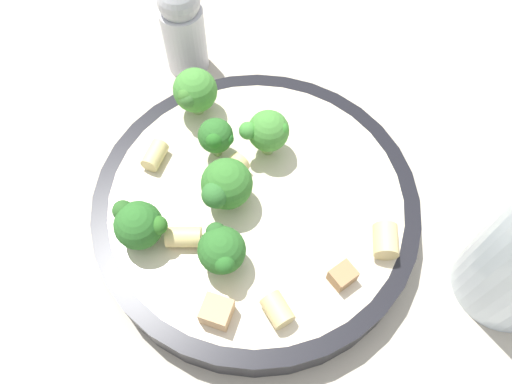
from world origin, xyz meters
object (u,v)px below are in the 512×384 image
(rigatoni_2, at_px, (155,155))
(broccoli_floret_5, at_px, (216,137))
(broccoli_floret_2, at_px, (225,186))
(pepper_shaker, at_px, (183,27))
(broccoli_floret_3, at_px, (195,91))
(rigatoni_3, at_px, (184,237))
(chicken_chunk_1, at_px, (343,276))
(chicken_chunk_0, at_px, (217,312))
(rigatoni_1, at_px, (277,310))
(broccoli_floret_0, at_px, (222,250))
(rigatoni_4, at_px, (386,241))
(broccoli_floret_1, at_px, (139,224))
(pasta_bowl, at_px, (256,206))
(rigatoni_0, at_px, (233,169))
(broccoli_floret_4, at_px, (262,130))

(rigatoni_2, bearing_deg, broccoli_floret_5, -70.93)
(broccoli_floret_2, distance_m, pepper_shaker, 0.18)
(broccoli_floret_2, xyz_separation_m, broccoli_floret_5, (0.04, 0.02, -0.00))
(rigatoni_2, distance_m, pepper_shaker, 0.13)
(broccoli_floret_3, xyz_separation_m, pepper_shaker, (0.08, 0.03, -0.01))
(pepper_shaker, bearing_deg, rigatoni_2, -173.95)
(rigatoni_3, distance_m, chicken_chunk_1, 0.11)
(chicken_chunk_0, bearing_deg, rigatoni_1, -76.17)
(broccoli_floret_0, distance_m, chicken_chunk_1, 0.09)
(rigatoni_1, relative_size, chicken_chunk_0, 1.08)
(rigatoni_3, bearing_deg, rigatoni_4, -79.48)
(broccoli_floret_1, distance_m, chicken_chunk_0, 0.08)
(pasta_bowl, relative_size, rigatoni_3, 9.97)
(pasta_bowl, relative_size, broccoli_floret_1, 6.08)
(chicken_chunk_1, relative_size, pepper_shaker, 0.18)
(broccoli_floret_2, distance_m, rigatoni_1, 0.09)
(broccoli_floret_1, height_order, chicken_chunk_1, broccoli_floret_1)
(broccoli_floret_2, bearing_deg, rigatoni_1, -144.99)
(pasta_bowl, xyz_separation_m, chicken_chunk_1, (-0.05, -0.07, 0.02))
(chicken_chunk_0, bearing_deg, pepper_shaker, 20.77)
(rigatoni_1, xyz_separation_m, rigatoni_4, (0.06, -0.07, 0.00))
(rigatoni_0, height_order, pepper_shaker, pepper_shaker)
(pasta_bowl, relative_size, rigatoni_2, 11.15)
(pasta_bowl, xyz_separation_m, broccoli_floret_3, (0.07, 0.07, 0.04))
(broccoli_floret_3, height_order, rigatoni_1, broccoli_floret_3)
(chicken_chunk_1, bearing_deg, pasta_bowl, 54.83)
(broccoli_floret_1, distance_m, rigatoni_1, 0.11)
(broccoli_floret_3, bearing_deg, broccoli_floret_0, -157.16)
(broccoli_floret_5, relative_size, rigatoni_0, 1.83)
(broccoli_floret_2, distance_m, rigatoni_4, 0.12)
(rigatoni_0, bearing_deg, pasta_bowl, -128.48)
(broccoli_floret_1, relative_size, rigatoni_3, 1.64)
(rigatoni_1, bearing_deg, chicken_chunk_1, -50.05)
(broccoli_floret_0, xyz_separation_m, rigatoni_4, (0.04, -0.11, -0.01))
(broccoli_floret_5, distance_m, chicken_chunk_1, 0.14)
(broccoli_floret_1, distance_m, rigatoni_2, 0.07)
(rigatoni_1, xyz_separation_m, chicken_chunk_0, (-0.01, 0.04, 0.00))
(broccoli_floret_1, height_order, rigatoni_0, broccoli_floret_1)
(broccoli_floret_0, relative_size, pepper_shaker, 0.40)
(broccoli_floret_1, distance_m, pepper_shaker, 0.20)
(broccoli_floret_5, relative_size, pepper_shaker, 0.40)
(broccoli_floret_2, bearing_deg, broccoli_floret_3, 29.25)
(broccoli_floret_4, bearing_deg, broccoli_floret_0, 175.76)
(broccoli_floret_1, xyz_separation_m, chicken_chunk_0, (-0.05, -0.07, -0.01))
(rigatoni_0, bearing_deg, broccoli_floret_3, 38.72)
(rigatoni_2, bearing_deg, chicken_chunk_0, -144.81)
(broccoli_floret_1, relative_size, chicken_chunk_1, 2.46)
(rigatoni_2, bearing_deg, broccoli_floret_1, -170.08)
(broccoli_floret_2, bearing_deg, rigatoni_0, 1.15)
(broccoli_floret_3, bearing_deg, chicken_chunk_1, -131.77)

